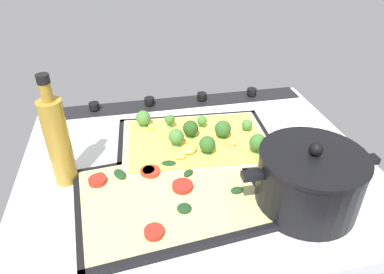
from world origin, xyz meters
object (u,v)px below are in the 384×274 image
veggie_pizza_back (168,195)px  cooking_pot (309,180)px  baking_tray_front (196,144)px  broccoli_pizza (197,139)px  oil_bottle (58,140)px  baking_tray_back (170,198)px

veggie_pizza_back → cooking_pot: bearing=165.4°
baking_tray_front → cooking_pot: 28.93cm
broccoli_pizza → veggie_pizza_back: (9.37, 16.76, -0.93)cm
cooking_pot → oil_bottle: oil_bottle is taller
broccoli_pizza → cooking_pot: size_ratio=1.36×
baking_tray_front → cooking_pot: bearing=124.1°
cooking_pot → oil_bottle: size_ratio=1.11×
cooking_pot → oil_bottle: bearing=-20.2°
baking_tray_front → oil_bottle: 31.08cm
baking_tray_front → broccoli_pizza: 1.65cm
broccoli_pizza → cooking_pot: bearing=124.0°
veggie_pizza_back → oil_bottle: size_ratio=1.50×
baking_tray_front → veggie_pizza_back: 19.31cm
baking_tray_back → veggie_pizza_back: (0.34, -0.30, 0.68)cm
baking_tray_back → cooking_pot: 26.05cm
veggie_pizza_back → oil_bottle: (19.64, -9.91, 8.75)cm
broccoli_pizza → baking_tray_back: 19.37cm
baking_tray_front → baking_tray_back: size_ratio=1.00×
baking_tray_front → veggie_pizza_back: veggie_pizza_back is taller
baking_tray_front → broccoli_pizza: size_ratio=1.07×
broccoli_pizza → cooking_pot: cooking_pot is taller
cooking_pot → broccoli_pizza: bearing=-56.0°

